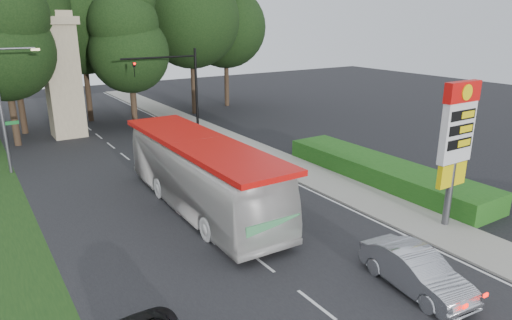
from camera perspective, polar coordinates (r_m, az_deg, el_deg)
ground at (r=16.29m, az=8.72°, el=-18.35°), size 120.00×120.00×0.00m
road_surface at (r=25.34m, az=-9.54°, el=-4.82°), size 14.00×80.00×0.02m
sidewalk_right at (r=29.46m, az=5.74°, el=-1.37°), size 3.00×80.00×0.12m
hedge at (r=28.54m, az=15.53°, el=-1.41°), size 3.00×14.00×1.20m
gas_station_pylon at (r=22.26m, az=23.81°, el=2.84°), size 2.10×0.45×6.85m
traffic_signal_mast at (r=37.09m, az=-9.37°, el=9.68°), size 6.10×0.35×7.20m
streetlight_signs at (r=32.16m, az=-28.99°, el=6.19°), size 2.75×0.98×8.00m
monument at (r=40.55m, az=-23.08°, el=9.80°), size 3.00×3.00×10.05m
tree_center_right at (r=45.84m, az=-21.36°, el=18.15°), size 9.24×9.24×18.15m
tree_east_near at (r=49.07m, az=-15.78°, el=16.95°), size 8.12×8.12×15.95m
tree_far_east at (r=51.26m, az=-3.87°, el=18.27°), size 8.68×8.68×17.05m
tree_monument_left at (r=38.82m, az=-29.37°, el=14.04°), size 7.28×7.28×14.30m
tree_monument_right at (r=41.19m, az=-15.69°, el=14.68°), size 6.72×6.72×13.20m
transit_bus at (r=23.36m, az=-6.86°, el=-1.88°), size 3.38×13.15×3.64m
sedan_silver at (r=17.86m, az=19.34°, el=-12.91°), size 2.09×4.69×1.50m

